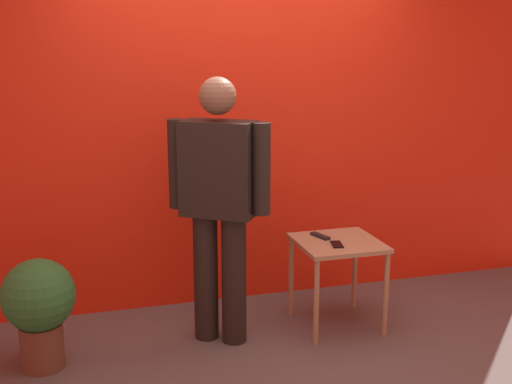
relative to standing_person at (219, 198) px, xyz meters
name	(u,v)px	position (x,y,z in m)	size (l,w,h in m)	color
ground_plane	(290,367)	(0.31, -0.50, -0.97)	(12.00, 12.00, 0.00)	#59544F
back_wall_red	(237,128)	(0.31, 0.73, 0.34)	(5.36, 0.12, 2.62)	red
standing_person	(219,198)	(0.00, 0.00, 0.00)	(0.63, 0.47, 1.73)	black
side_table	(338,253)	(0.83, 0.00, -0.45)	(0.56, 0.56, 0.61)	tan
cell_phone	(337,244)	(0.78, -0.09, -0.35)	(0.07, 0.14, 0.01)	black
tv_remote	(320,236)	(0.74, 0.11, -0.35)	(0.04, 0.17, 0.02)	black
potted_plant	(39,305)	(-1.13, -0.08, -0.56)	(0.44, 0.44, 0.69)	brown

